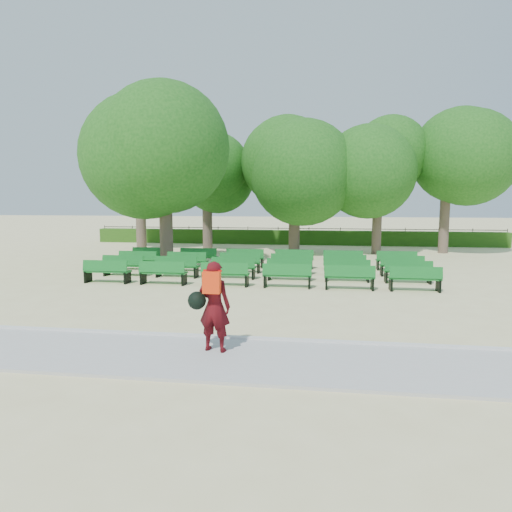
{
  "coord_description": "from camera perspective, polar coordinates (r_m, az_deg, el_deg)",
  "views": [
    {
      "loc": [
        1.8,
        -15.16,
        2.89
      ],
      "look_at": [
        -0.24,
        -1.0,
        1.1
      ],
      "focal_mm": 32.0,
      "sensor_mm": 36.0,
      "label": 1
    }
  ],
  "objects": [
    {
      "name": "ground",
      "position": [
        15.54,
        1.4,
        -3.59
      ],
      "size": [
        120.0,
        120.0,
        0.0
      ],
      "primitive_type": "plane",
      "color": "beige"
    },
    {
      "name": "tree_among",
      "position": [
        19.88,
        -11.4,
        12.77
      ],
      "size": [
        5.21,
        5.21,
        7.26
      ],
      "color": "brown",
      "rests_on": "ground"
    },
    {
      "name": "fence",
      "position": [
        29.76,
        4.69,
        1.54
      ],
      "size": [
        26.0,
        0.1,
        1.02
      ],
      "primitive_type": null,
      "color": "black",
      "rests_on": "ground"
    },
    {
      "name": "tree_line",
      "position": [
        25.39,
        4.08,
        0.58
      ],
      "size": [
        21.8,
        6.8,
        7.04
      ],
      "primitive_type": null,
      "color": "#225F19",
      "rests_on": "ground"
    },
    {
      "name": "hedge",
      "position": [
        29.32,
        4.65,
        2.34
      ],
      "size": [
        26.0,
        0.7,
        0.9
      ],
      "primitive_type": "cube",
      "color": "#2A5716",
      "rests_on": "ground"
    },
    {
      "name": "person",
      "position": [
        8.54,
        -5.41,
        -6.11
      ],
      "size": [
        0.83,
        0.53,
        1.7
      ],
      "rotation": [
        0.0,
        0.0,
        2.97
      ],
      "color": "#4A0A0F",
      "rests_on": "ground"
    },
    {
      "name": "paving",
      "position": [
        8.47,
        -4.69,
        -12.65
      ],
      "size": [
        30.0,
        2.2,
        0.06
      ],
      "primitive_type": "cube",
      "color": "#B3B2AE",
      "rests_on": "ground"
    },
    {
      "name": "bench_array",
      "position": [
        17.23,
        0.87,
        -2.24
      ],
      "size": [
        1.6,
        0.53,
        1.01
      ],
      "rotation": [
        0.0,
        0.0,
        0.02
      ],
      "color": "#126A22",
      "rests_on": "ground"
    },
    {
      "name": "curb",
      "position": [
        9.52,
        -3.13,
        -10.23
      ],
      "size": [
        30.0,
        0.12,
        0.1
      ],
      "primitive_type": "cube",
      "color": "silver",
      "rests_on": "ground"
    }
  ]
}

